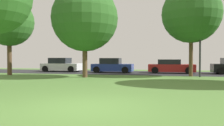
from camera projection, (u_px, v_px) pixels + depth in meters
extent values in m
plane|color=#547F38|center=(85.00, 107.00, 6.90)|extent=(44.00, 44.00, 0.00)
cube|color=#28282B|center=(140.00, 73.00, 22.49)|extent=(44.00, 6.40, 0.01)
cylinder|color=brown|center=(85.00, 60.00, 17.42)|extent=(0.37, 0.37, 2.68)
sphere|color=#2D6023|center=(85.00, 18.00, 17.35)|extent=(4.98, 4.98, 4.98)
cylinder|color=brown|center=(9.00, 56.00, 19.84)|extent=(0.38, 0.38, 3.21)
sphere|color=#2D6023|center=(9.00, 22.00, 19.77)|extent=(4.15, 4.15, 4.15)
cylinder|color=brown|center=(191.00, 54.00, 18.36)|extent=(0.31, 0.31, 3.54)
sphere|color=#2D6023|center=(191.00, 14.00, 18.28)|extent=(4.62, 4.62, 4.62)
cube|color=white|center=(62.00, 67.00, 24.65)|extent=(4.10, 1.88, 0.73)
cube|color=black|center=(60.00, 61.00, 24.68)|extent=(1.97, 1.65, 0.58)
cylinder|color=black|center=(78.00, 68.00, 25.25)|extent=(0.64, 0.22, 0.64)
cylinder|color=black|center=(71.00, 69.00, 23.42)|extent=(0.64, 0.22, 0.64)
cylinder|color=black|center=(54.00, 68.00, 25.89)|extent=(0.64, 0.22, 0.64)
cylinder|color=black|center=(45.00, 69.00, 24.06)|extent=(0.64, 0.22, 0.64)
cube|color=#233893|center=(113.00, 67.00, 22.94)|extent=(4.00, 1.78, 0.72)
cube|color=black|center=(111.00, 61.00, 22.97)|extent=(1.92, 1.56, 0.58)
cylinder|color=black|center=(128.00, 69.00, 23.50)|extent=(0.64, 0.22, 0.64)
cylinder|color=black|center=(125.00, 70.00, 21.76)|extent=(0.64, 0.22, 0.64)
cylinder|color=black|center=(101.00, 69.00, 24.12)|extent=(0.64, 0.22, 0.64)
cylinder|color=black|center=(97.00, 70.00, 22.39)|extent=(0.64, 0.22, 0.64)
cube|color=#B21E1E|center=(171.00, 68.00, 22.09)|extent=(4.30, 1.77, 0.70)
cube|color=black|center=(169.00, 62.00, 22.12)|extent=(2.07, 1.56, 0.46)
cylinder|color=black|center=(187.00, 70.00, 22.62)|extent=(0.64, 0.22, 0.64)
cylinder|color=black|center=(189.00, 71.00, 20.90)|extent=(0.64, 0.22, 0.64)
cylinder|color=black|center=(156.00, 69.00, 23.29)|extent=(0.64, 0.22, 0.64)
cylinder|color=black|center=(155.00, 70.00, 21.57)|extent=(0.64, 0.22, 0.64)
cylinder|color=black|center=(217.00, 70.00, 21.99)|extent=(0.64, 0.22, 0.64)
cylinder|color=black|center=(221.00, 71.00, 20.20)|extent=(0.64, 0.22, 0.64)
cylinder|color=#2D2D33|center=(200.00, 48.00, 17.63)|extent=(0.14, 0.14, 4.50)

